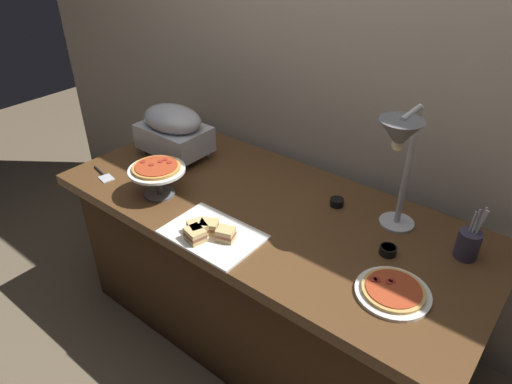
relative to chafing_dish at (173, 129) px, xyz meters
name	(u,v)px	position (x,y,z in m)	size (l,w,h in m)	color
ground_plane	(265,328)	(0.65, -0.08, -0.91)	(8.00, 8.00, 0.00)	brown
back_wall	(335,77)	(0.65, 0.42, 0.29)	(4.40, 0.04, 2.40)	#B7A893
buffet_table	(266,272)	(0.65, -0.08, -0.53)	(1.90, 0.84, 0.76)	brown
chafing_dish	(173,129)	(0.00, 0.00, 0.00)	(0.35, 0.24, 0.27)	#B7BABF
heat_lamp	(400,146)	(1.14, 0.03, 0.25)	(0.15, 0.30, 0.51)	#B7BABF
pizza_plate_front	(393,291)	(1.29, -0.23, -0.14)	(0.25, 0.25, 0.03)	white
pizza_plate_center	(157,172)	(0.21, -0.30, -0.03)	(0.25, 0.25, 0.15)	#595B60
sandwich_platter	(209,233)	(0.60, -0.38, -0.13)	(0.38, 0.26, 0.06)	white
sauce_cup_near	(388,250)	(1.19, -0.05, -0.13)	(0.06, 0.06, 0.03)	black
sauce_cup_far	(337,202)	(0.88, 0.12, -0.13)	(0.06, 0.06, 0.03)	black
utensil_holder	(468,243)	(1.42, 0.12, -0.09)	(0.08, 0.08, 0.22)	#383347
serving_spatula	(103,175)	(-0.13, -0.36, -0.15)	(0.17, 0.07, 0.01)	#B7BABF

